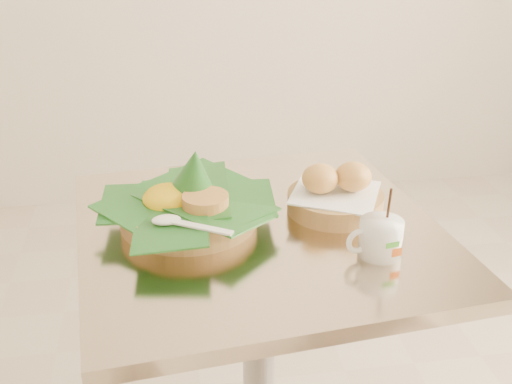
{
  "coord_description": "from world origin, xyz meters",
  "views": [
    {
      "loc": [
        -0.07,
        -1.06,
        1.35
      ],
      "look_at": [
        0.11,
        0.06,
        0.82
      ],
      "focal_mm": 45.0,
      "sensor_mm": 36.0,
      "label": 1
    }
  ],
  "objects": [
    {
      "name": "rice_basket",
      "position": [
        -0.02,
        0.09,
        0.8
      ],
      "size": [
        0.34,
        0.34,
        0.17
      ],
      "rotation": [
        0.0,
        0.0,
        -0.24
      ],
      "color": "#A27B45",
      "rests_on": "cafe_table"
    },
    {
      "name": "cafe_table",
      "position": [
        0.11,
        0.05,
        0.53
      ],
      "size": [
        0.77,
        0.77,
        0.75
      ],
      "rotation": [
        0.0,
        0.0,
        0.11
      ],
      "color": "gray",
      "rests_on": "floor"
    },
    {
      "name": "coffee_mug",
      "position": [
        0.31,
        -0.09,
        0.79
      ],
      "size": [
        0.11,
        0.08,
        0.14
      ],
      "rotation": [
        0.0,
        0.0,
        0.19
      ],
      "color": "white",
      "rests_on": "cafe_table"
    },
    {
      "name": "bread_basket",
      "position": [
        0.28,
        0.1,
        0.79
      ],
      "size": [
        0.22,
        0.22,
        0.1
      ],
      "rotation": [
        0.0,
        0.0,
        0.35
      ],
      "color": "#A27B45",
      "rests_on": "cafe_table"
    }
  ]
}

